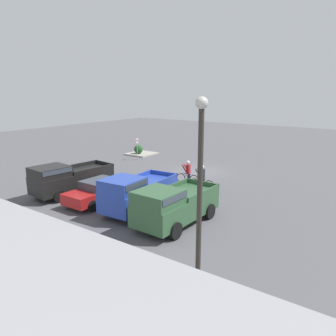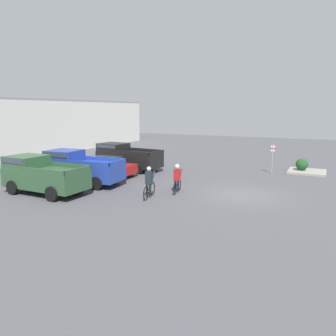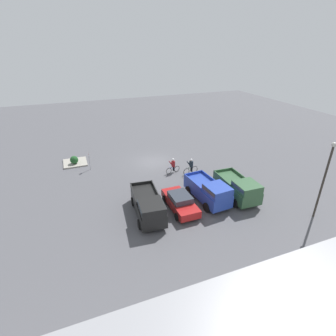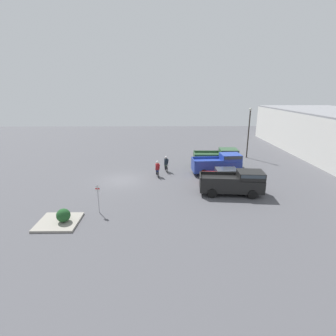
{
  "view_description": "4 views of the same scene",
  "coord_description": "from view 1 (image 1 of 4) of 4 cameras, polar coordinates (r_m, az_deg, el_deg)",
  "views": [
    {
      "loc": [
        -13.43,
        23.14,
        6.62
      ],
      "look_at": [
        -0.14,
        4.58,
        1.2
      ],
      "focal_mm": 35.0,
      "sensor_mm": 36.0,
      "label": 1
    },
    {
      "loc": [
        -18.06,
        -4.13,
        4.78
      ],
      "look_at": [
        -0.14,
        4.58,
        1.2
      ],
      "focal_mm": 35.0,
      "sensor_mm": 36.0,
      "label": 2
    },
    {
      "loc": [
        8.66,
        27.28,
        12.91
      ],
      "look_at": [
        -0.14,
        4.58,
        1.2
      ],
      "focal_mm": 28.0,
      "sensor_mm": 36.0,
      "label": 3
    },
    {
      "loc": [
        24.72,
        4.21,
        8.66
      ],
      "look_at": [
        -0.14,
        4.58,
        1.2
      ],
      "focal_mm": 28.0,
      "sensor_mm": 36.0,
      "label": 4
    }
  ],
  "objects": [
    {
      "name": "curb_island",
      "position": [
        34.85,
        -4.65,
        2.49
      ],
      "size": [
        2.63,
        2.69,
        0.15
      ],
      "primitive_type": "cube",
      "color": "gray",
      "rests_on": "ground_plane"
    },
    {
      "name": "fire_lane_sign",
      "position": [
        31.87,
        -5.4,
        3.77
      ],
      "size": [
        0.06,
        0.3,
        2.22
      ],
      "color": "#9E9EA3",
      "rests_on": "ground_plane"
    },
    {
      "name": "sedan_0",
      "position": [
        20.23,
        -11.75,
        -3.9
      ],
      "size": [
        1.97,
        4.46,
        1.4
      ],
      "color": "maroon",
      "rests_on": "ground_plane"
    },
    {
      "name": "ground_plane",
      "position": [
        27.56,
        5.31,
        -0.6
      ],
      "size": [
        80.0,
        80.0,
        0.0
      ],
      "primitive_type": "plane",
      "color": "#4C4C51"
    },
    {
      "name": "lamppost",
      "position": [
        9.64,
        5.55,
        -3.65
      ],
      "size": [
        0.36,
        0.36,
        6.47
      ],
      "color": "#2D2823",
      "rests_on": "ground_plane"
    },
    {
      "name": "pickup_truck_0",
      "position": [
        16.35,
        0.87,
        -6.35
      ],
      "size": [
        2.41,
        5.03,
        2.11
      ],
      "color": "#2D5133",
      "rests_on": "ground_plane"
    },
    {
      "name": "cyclist_0",
      "position": [
        23.87,
        3.47,
        -0.63
      ],
      "size": [
        1.71,
        0.52,
        1.7
      ],
      "color": "black",
      "rests_on": "ground_plane"
    },
    {
      "name": "pickup_truck_2",
      "position": [
        22.18,
        -16.96,
        -1.7
      ],
      "size": [
        2.57,
        5.47,
        2.07
      ],
      "color": "black",
      "rests_on": "ground_plane"
    },
    {
      "name": "shrub",
      "position": [
        34.49,
        -5.18,
        3.26
      ],
      "size": [
        0.92,
        0.92,
        0.92
      ],
      "color": "#1E4C23",
      "rests_on": "curb_island"
    },
    {
      "name": "cyclist_1",
      "position": [
        22.27,
        5.95,
        -1.73
      ],
      "size": [
        1.84,
        0.53,
        1.76
      ],
      "color": "black",
      "rests_on": "ground_plane"
    },
    {
      "name": "pickup_truck_1",
      "position": [
        18.28,
        -5.53,
        -4.2
      ],
      "size": [
        2.48,
        5.15,
        2.16
      ],
      "color": "#233D9E",
      "rests_on": "ground_plane"
    }
  ]
}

